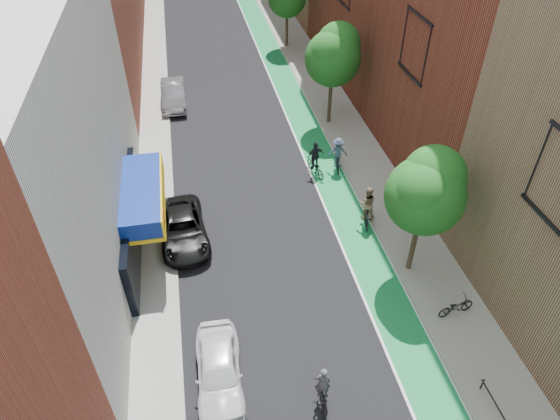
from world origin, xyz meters
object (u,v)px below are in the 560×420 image
parked_car_silver (173,94)px  cyclist_lane_far (338,156)px  parked_car_black (183,229)px  cyclist_lane_mid (315,163)px  cyclist_lane_near (367,209)px  parked_car_white (219,370)px  cyclist_lead (322,392)px

parked_car_silver → cyclist_lane_far: bearing=-47.7°
parked_car_black → cyclist_lane_mid: cyclist_lane_mid is taller
cyclist_lane_near → cyclist_lane_mid: cyclist_lane_near is taller
parked_car_white → cyclist_lane_mid: size_ratio=2.02×
cyclist_lane_near → cyclist_lane_far: size_ratio=1.07×
parked_car_silver → cyclist_lane_near: bearing=-58.4°
parked_car_black → cyclist_lead: cyclist_lead is taller
parked_car_black → cyclist_lane_far: size_ratio=2.36×
cyclist_lane_mid → cyclist_lane_far: bearing=173.2°
cyclist_lead → cyclist_lane_far: cyclist_lane_far is taller
parked_car_black → parked_car_silver: 14.69m
parked_car_white → cyclist_lane_mid: cyclist_lane_mid is taller
parked_car_white → cyclist_lane_far: 15.19m
parked_car_black → parked_car_silver: bearing=85.7°
cyclist_lead → cyclist_lane_near: cyclist_lane_near is taller
parked_car_white → parked_car_black: bearing=98.8°
parked_car_black → parked_car_silver: size_ratio=1.05×
cyclist_lead → cyclist_lane_near: bearing=-109.1°
parked_car_white → cyclist_lane_far: cyclist_lane_far is taller
parked_car_black → cyclist_lead: size_ratio=2.56×
parked_car_white → cyclist_lane_far: (8.28, 12.74, 0.23)m
parked_car_silver → cyclist_lane_far: cyclist_lane_far is taller
cyclist_lane_near → cyclist_lane_far: 5.03m
parked_car_white → parked_car_silver: parked_car_silver is taller
parked_car_silver → cyclist_lane_near: 17.88m
parked_car_silver → cyclist_lane_near: cyclist_lane_near is taller
cyclist_lane_mid → parked_car_silver: bearing=-67.8°
parked_car_black → cyclist_lane_far: cyclist_lane_far is taller
cyclist_lane_near → cyclist_lane_far: cyclist_lane_near is taller
parked_car_white → cyclist_lane_near: cyclist_lane_near is taller
parked_car_silver → cyclist_lead: 24.95m
parked_car_black → cyclist_lane_near: bearing=-7.9°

